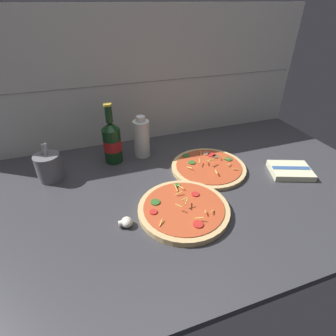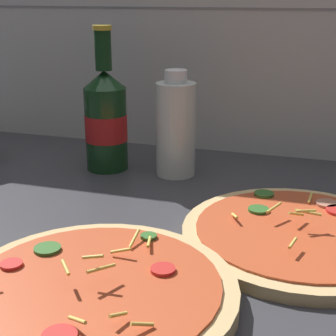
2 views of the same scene
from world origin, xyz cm
name	(u,v)px [view 2 (image 2 of 2)]	position (x,y,z in cm)	size (l,w,h in cm)	color
counter_slab	(149,264)	(0.00, 0.00, 1.25)	(160.00, 90.00, 2.50)	#38383D
tile_backsplash	(228,8)	(0.00, 45.50, 30.00)	(160.00, 1.13, 60.00)	silver
pizza_near	(95,293)	(-1.95, -11.22, 3.61)	(29.69, 29.69, 5.63)	tan
pizza_far	(299,234)	(17.23, 9.18, 3.39)	(29.98, 29.98, 4.57)	tan
beer_bottle	(106,119)	(-17.87, 28.55, 11.68)	(7.50, 7.50, 25.12)	#143819
oil_bottle	(176,128)	(-5.21, 29.17, 10.87)	(6.84, 6.84, 18.20)	silver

